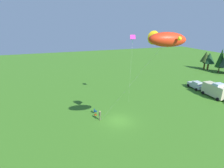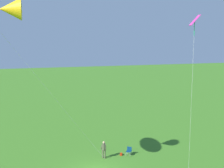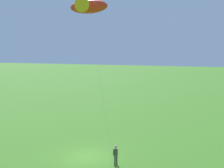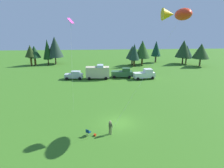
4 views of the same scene
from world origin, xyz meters
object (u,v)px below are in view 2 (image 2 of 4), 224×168
at_px(backpack_on_grass, 121,154).
at_px(kite_diamond_rainbow, 194,26).
at_px(folding_chair, 129,150).
at_px(person_kite_flyer, 104,148).

height_order(backpack_on_grass, kite_diamond_rainbow, kite_diamond_rainbow).
bearing_deg(kite_diamond_rainbow, folding_chair, -74.37).
relative_size(folding_chair, kite_diamond_rainbow, 0.06).
relative_size(person_kite_flyer, backpack_on_grass, 5.44).
bearing_deg(folding_chair, kite_diamond_rainbow, 51.40).
height_order(person_kite_flyer, kite_diamond_rainbow, kite_diamond_rainbow).
xyz_separation_m(folding_chair, backpack_on_grass, (0.79, -0.11, -0.38)).
bearing_deg(folding_chair, backpack_on_grass, -62.26).
relative_size(folding_chair, backpack_on_grass, 2.56).
bearing_deg(person_kite_flyer, kite_diamond_rainbow, 65.04).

